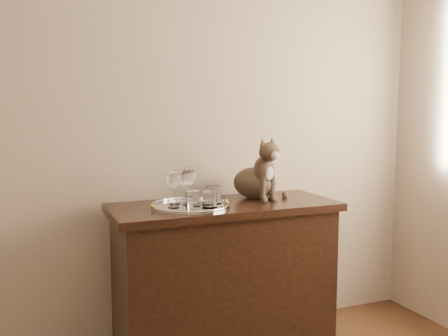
# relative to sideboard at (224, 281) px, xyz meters

# --- Properties ---
(wall_back) EXTENTS (4.00, 0.10, 2.70)m
(wall_back) POSITION_rel_sideboard_xyz_m (-0.60, 0.31, 0.93)
(wall_back) COLOR #BEAA8F
(wall_back) RESTS_ON ground
(sideboard) EXTENTS (1.20, 0.50, 0.85)m
(sideboard) POSITION_rel_sideboard_xyz_m (0.00, 0.00, 0.00)
(sideboard) COLOR black
(sideboard) RESTS_ON ground
(tray) EXTENTS (0.40, 0.40, 0.01)m
(tray) POSITION_rel_sideboard_xyz_m (-0.20, -0.03, 0.43)
(tray) COLOR white
(tray) RESTS_ON sideboard
(wine_glass_a) EXTENTS (0.07, 0.07, 0.18)m
(wine_glass_a) POSITION_rel_sideboard_xyz_m (-0.26, 0.04, 0.52)
(wine_glass_a) COLOR white
(wine_glass_a) RESTS_ON tray
(wine_glass_b) EXTENTS (0.06, 0.06, 0.17)m
(wine_glass_b) POSITION_rel_sideboard_xyz_m (-0.20, 0.06, 0.52)
(wine_glass_b) COLOR silver
(wine_glass_b) RESTS_ON tray
(wine_glass_c) EXTENTS (0.07, 0.07, 0.18)m
(wine_glass_c) POSITION_rel_sideboard_xyz_m (-0.29, -0.04, 0.52)
(wine_glass_c) COLOR white
(wine_glass_c) RESTS_ON tray
(wine_glass_d) EXTENTS (0.07, 0.07, 0.19)m
(wine_glass_d) POSITION_rel_sideboard_xyz_m (-0.20, -0.01, 0.53)
(wine_glass_d) COLOR silver
(wine_glass_d) RESTS_ON tray
(tumbler_a) EXTENTS (0.08, 0.08, 0.09)m
(tumbler_a) POSITION_rel_sideboard_xyz_m (-0.13, -0.11, 0.48)
(tumbler_a) COLOR white
(tumbler_a) RESTS_ON tray
(tumbler_b) EXTENTS (0.08, 0.08, 0.09)m
(tumbler_b) POSITION_rel_sideboard_xyz_m (-0.21, -0.12, 0.48)
(tumbler_b) COLOR white
(tumbler_b) RESTS_ON tray
(tumbler_c) EXTENTS (0.08, 0.08, 0.09)m
(tumbler_c) POSITION_rel_sideboard_xyz_m (-0.07, -0.03, 0.48)
(tumbler_c) COLOR white
(tumbler_c) RESTS_ON tray
(cat) EXTENTS (0.39, 0.38, 0.34)m
(cat) POSITION_rel_sideboard_xyz_m (0.22, 0.09, 0.60)
(cat) COLOR #4E3F2E
(cat) RESTS_ON sideboard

